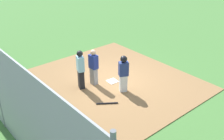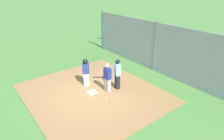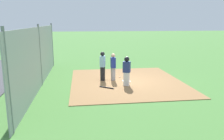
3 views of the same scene
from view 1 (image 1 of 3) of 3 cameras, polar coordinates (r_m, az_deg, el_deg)
ground_plane at (r=12.32m, az=0.07°, el=-2.48°), size 140.00×140.00×0.00m
dirt_infield at (r=12.32m, az=0.07°, el=-2.42°), size 7.20×6.40×0.03m
home_plate at (r=12.30m, az=0.07°, el=-2.32°), size 0.47×0.47×0.02m
catcher at (r=11.77m, az=-3.85°, el=0.72°), size 0.39×0.27×1.61m
umpire at (r=11.48m, az=-6.53°, el=0.25°), size 0.45×0.37×1.72m
runner at (r=11.16m, az=2.39°, el=-0.32°), size 0.40×0.46×1.61m
baseball_bat at (r=10.76m, az=-1.03°, el=-6.90°), size 0.54×0.72×0.06m
baseball at (r=12.82m, az=-3.43°, el=-0.95°), size 0.07×0.07×0.07m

